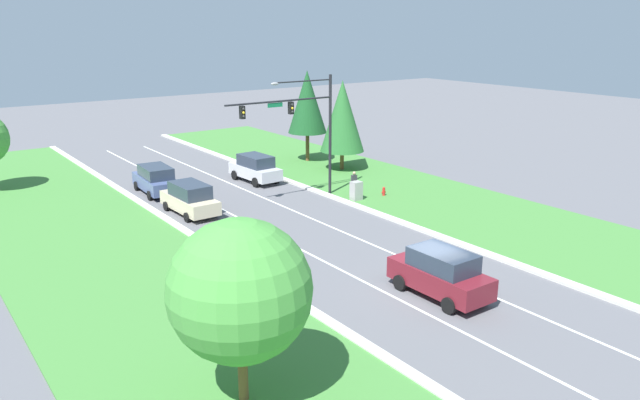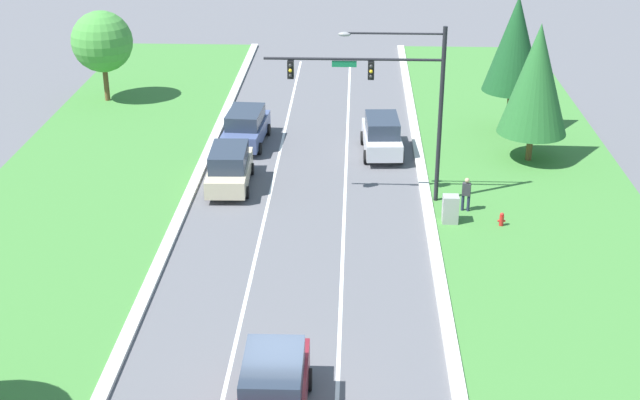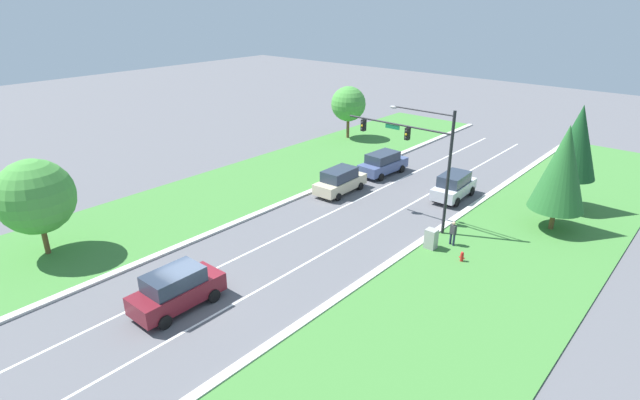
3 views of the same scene
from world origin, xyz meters
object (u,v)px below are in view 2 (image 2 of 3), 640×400
pedestrian (466,193)px  conifer_near_right_tree (515,44)px  traffic_signal_mast (392,88)px  fire_hydrant (502,220)px  champagne_suv (229,167)px  slate_blue_suv (246,127)px  oak_far_left_tree (102,42)px  utility_cabinet (450,210)px  silver_suv (382,135)px  burgundy_suv (274,388)px  conifer_far_right_tree (536,79)px

pedestrian → conifer_near_right_tree: 12.22m
traffic_signal_mast → fire_hydrant: (4.93, -2.66, -5.19)m
champagne_suv → pedestrian: bearing=-14.6°
pedestrian → slate_blue_suv: bearing=-23.7°
oak_far_left_tree → utility_cabinet: bearing=-40.7°
champagne_suv → fire_hydrant: champagne_suv is taller
silver_suv → slate_blue_suv: silver_suv is taller
champagne_suv → slate_blue_suv: 5.94m
traffic_signal_mast → pedestrian: (3.51, -1.12, -4.60)m
utility_cabinet → fire_hydrant: (2.25, -0.26, -0.33)m
burgundy_suv → oak_far_left_tree: 34.03m
slate_blue_suv → pedestrian: (11.08, -8.51, -0.07)m
burgundy_suv → conifer_far_right_tree: bearing=62.0°
fire_hydrant → conifer_near_right_tree: conifer_near_right_tree is taller
traffic_signal_mast → silver_suv: size_ratio=1.74×
silver_suv → utility_cabinet: (2.85, -8.64, -0.38)m
oak_far_left_tree → silver_suv: bearing=-26.5°
slate_blue_suv → traffic_signal_mast: bearing=-40.9°
conifer_near_right_tree → silver_suv: bearing=-154.0°
utility_cabinet → fire_hydrant: 2.29m
traffic_signal_mast → fire_hydrant: bearing=-28.3°
fire_hydrant → oak_far_left_tree: size_ratio=0.12×
champagne_suv → fire_hydrant: bearing=-19.7°
burgundy_suv → oak_far_left_tree: oak_far_left_tree is taller
utility_cabinet → fire_hydrant: utility_cabinet is taller
champagne_suv → conifer_near_right_tree: 17.44m
slate_blue_suv → silver_suv: bearing=-5.4°
traffic_signal_mast → conifer_far_right_tree: size_ratio=1.14×
fire_hydrant → oak_far_left_tree: (-22.14, 17.41, 3.48)m
utility_cabinet → conifer_near_right_tree: size_ratio=0.17×
champagne_suv → conifer_near_right_tree: size_ratio=0.63×
silver_suv → fire_hydrant: size_ratio=6.84×
oak_far_left_tree → champagne_suv: bearing=-54.4°
traffic_signal_mast → conifer_near_right_tree: bearing=54.1°
fire_hydrant → conifer_near_right_tree: size_ratio=0.09×
utility_cabinet → champagne_suv: bearing=159.7°
champagne_suv → pedestrian: (11.18, -2.56, -0.06)m
champagne_suv → oak_far_left_tree: bearing=123.9°
traffic_signal_mast → slate_blue_suv: 11.50m
champagne_suv → utility_cabinet: bearing=-22.1°
conifer_near_right_tree → conifer_far_right_tree: (0.44, -4.32, -0.73)m
pedestrian → fire_hydrant: pedestrian is taller
pedestrian → oak_far_left_tree: oak_far_left_tree is taller
conifer_far_right_tree → oak_far_left_tree: size_ratio=1.28×
traffic_signal_mast → conifer_near_right_tree: size_ratio=1.06×
pedestrian → conifer_far_right_tree: conifer_far_right_tree is taller
conifer_far_right_tree → pedestrian: bearing=-121.3°
traffic_signal_mast → fire_hydrant: traffic_signal_mast is taller
slate_blue_suv → fire_hydrant: size_ratio=7.20×
silver_suv → utility_cabinet: size_ratio=3.55×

